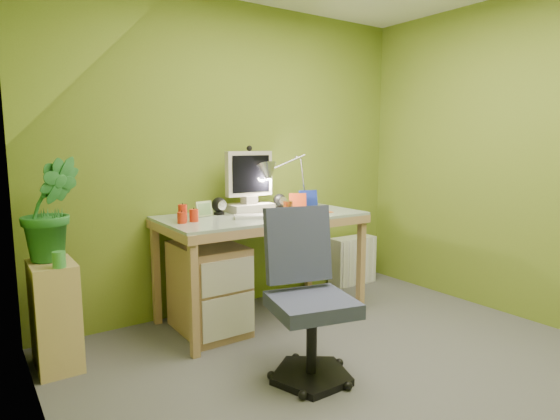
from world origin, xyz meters
TOP-DOWN VIEW (x-y plane):
  - floor at (0.00, 0.00)m, footprint 3.20×3.20m
  - wall_back at (0.00, 1.60)m, footprint 3.20×0.01m
  - wall_left at (-1.60, 0.00)m, footprint 0.01×3.20m
  - wall_right at (1.60, 0.00)m, footprint 0.01×3.20m
  - slope_ceiling at (-1.00, 0.00)m, footprint 1.10×3.20m
  - desk at (-0.02, 1.21)m, footprint 1.50×0.77m
  - monitor at (-0.02, 1.39)m, footprint 0.41×0.24m
  - speaker_left at (-0.29, 1.37)m, footprint 0.12×0.12m
  - speaker_right at (0.25, 1.37)m, footprint 0.10×0.10m
  - keyboard at (-0.10, 1.07)m, footprint 0.42×0.27m
  - mousepad at (0.36, 1.07)m, footprint 0.27×0.21m
  - mouse at (0.36, 1.07)m, footprint 0.12×0.08m
  - amber_tumbler at (0.16, 1.13)m, footprint 0.08×0.08m
  - candle_cluster at (-0.62, 1.22)m, footprint 0.15×0.13m
  - photo_frame_red at (0.40, 1.33)m, footprint 0.13×0.08m
  - photo_frame_blue at (0.54, 1.37)m, footprint 0.15×0.06m
  - photo_frame_green at (-0.42, 1.35)m, footprint 0.13×0.04m
  - desk_lamp at (0.43, 1.39)m, footprint 0.60×0.30m
  - side_ledge at (-1.45, 1.22)m, footprint 0.24×0.36m
  - potted_plant at (-1.42, 1.27)m, footprint 0.34×0.27m
  - green_cup at (-1.43, 1.07)m, footprint 0.08×0.08m
  - task_chair at (-0.30, 0.25)m, footprint 0.59×0.59m
  - radiator at (1.14, 1.46)m, footprint 0.45×0.19m

SIDE VIEW (x-z plane):
  - floor at x=0.00m, z-range -0.01..0.00m
  - radiator at x=1.14m, z-range 0.00..0.44m
  - side_ledge at x=-1.45m, z-range 0.00..0.64m
  - desk at x=-0.02m, z-range 0.00..0.80m
  - task_chair at x=-0.30m, z-range 0.00..0.89m
  - green_cup at x=-1.43m, z-range 0.64..0.73m
  - mousepad at x=0.36m, z-range 0.80..0.80m
  - keyboard at x=-0.10m, z-range 0.80..0.82m
  - mouse at x=0.36m, z-range 0.80..0.84m
  - amber_tumbler at x=0.16m, z-range 0.80..0.89m
  - photo_frame_green at x=-0.42m, z-range 0.80..0.91m
  - candle_cluster at x=-0.62m, z-range 0.80..0.91m
  - photo_frame_red at x=0.40m, z-range 0.80..0.91m
  - speaker_right at x=0.25m, z-range 0.80..0.92m
  - speaker_left at x=-0.29m, z-range 0.80..0.93m
  - photo_frame_blue at x=0.54m, z-range 0.80..0.93m
  - potted_plant at x=-1.42m, z-range 0.64..1.24m
  - monitor at x=-0.02m, z-range 0.80..1.35m
  - desk_lamp at x=0.43m, z-range 0.80..1.41m
  - wall_back at x=0.00m, z-range 0.00..2.40m
  - wall_left at x=-1.60m, z-range 0.00..2.40m
  - wall_right at x=1.60m, z-range 0.00..2.40m
  - slope_ceiling at x=-1.00m, z-range 1.30..2.40m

